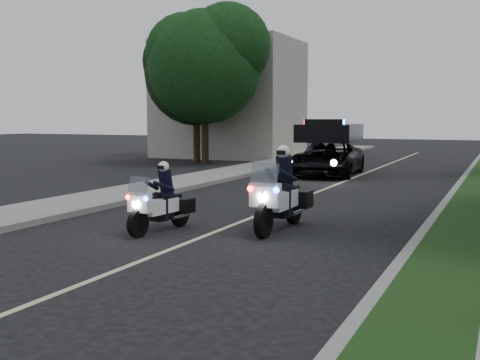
# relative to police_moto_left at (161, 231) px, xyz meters

# --- Properties ---
(ground) EXTENTS (120.00, 120.00, 0.00)m
(ground) POSITION_rel_police_moto_left_xyz_m (1.10, -3.86, 0.00)
(ground) COLOR black
(ground) RESTS_ON ground
(curb_right) EXTENTS (0.20, 60.00, 0.15)m
(curb_right) POSITION_rel_police_moto_left_xyz_m (5.20, 6.14, 0.07)
(curb_right) COLOR gray
(curb_right) RESTS_ON ground
(grass_verge) EXTENTS (1.20, 60.00, 0.16)m
(grass_verge) POSITION_rel_police_moto_left_xyz_m (5.90, 6.14, 0.08)
(grass_verge) COLOR #193814
(grass_verge) RESTS_ON ground
(curb_left) EXTENTS (0.20, 60.00, 0.15)m
(curb_left) POSITION_rel_police_moto_left_xyz_m (-3.00, 6.14, 0.07)
(curb_left) COLOR gray
(curb_left) RESTS_ON ground
(sidewalk_left) EXTENTS (2.00, 60.00, 0.16)m
(sidewalk_left) POSITION_rel_police_moto_left_xyz_m (-4.10, 6.14, 0.08)
(sidewalk_left) COLOR gray
(sidewalk_left) RESTS_ON ground
(building_far) EXTENTS (8.00, 6.00, 7.00)m
(building_far) POSITION_rel_police_moto_left_xyz_m (-8.90, 22.14, 3.50)
(building_far) COLOR #A8A396
(building_far) RESTS_ON ground
(lane_marking) EXTENTS (0.12, 50.00, 0.01)m
(lane_marking) POSITION_rel_police_moto_left_xyz_m (1.10, 6.14, 0.00)
(lane_marking) COLOR #BFB78C
(lane_marking) RESTS_ON ground
(police_moto_left) EXTENTS (0.78, 1.82, 1.50)m
(police_moto_left) POSITION_rel_police_moto_left_xyz_m (0.00, 0.00, 0.00)
(police_moto_left) COLOR white
(police_moto_left) RESTS_ON ground
(police_moto_right) EXTENTS (0.78, 2.17, 1.84)m
(police_moto_right) POSITION_rel_police_moto_left_xyz_m (2.28, 1.17, 0.00)
(police_moto_right) COLOR silver
(police_moto_right) RESTS_ON ground
(police_suv) EXTENTS (2.81, 5.35, 2.52)m
(police_suv) POSITION_rel_police_moto_left_xyz_m (-0.13, 13.33, 0.00)
(police_suv) COLOR black
(police_suv) RESTS_ON ground
(bicycle) EXTENTS (0.82, 1.89, 0.96)m
(bicycle) POSITION_rel_police_moto_left_xyz_m (-1.78, 16.70, 0.00)
(bicycle) COLOR black
(bicycle) RESTS_ON ground
(cyclist) EXTENTS (0.70, 0.52, 1.80)m
(cyclist) POSITION_rel_police_moto_left_xyz_m (-1.78, 16.70, 0.00)
(cyclist) COLOR black
(cyclist) RESTS_ON ground
(tree_left_near) EXTENTS (6.23, 6.23, 9.65)m
(tree_left_near) POSITION_rel_police_moto_left_xyz_m (-7.52, 16.32, 0.00)
(tree_left_near) COLOR #153F15
(tree_left_near) RESTS_ON ground
(tree_left_far) EXTENTS (7.03, 7.03, 9.12)m
(tree_left_far) POSITION_rel_police_moto_left_xyz_m (-8.56, 17.33, 0.00)
(tree_left_far) COLOR black
(tree_left_far) RESTS_ON ground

